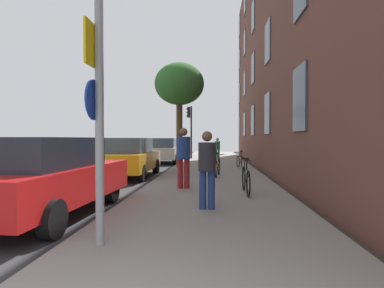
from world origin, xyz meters
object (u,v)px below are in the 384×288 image
at_px(bicycle_0, 246,179).
at_px(bicycle_1, 218,167).
at_px(car_3, 173,148).
at_px(sign_post, 98,107).
at_px(bicycle_2, 241,161).
at_px(pedestrian_1, 184,154).
at_px(car_1, 130,157).
at_px(car_2, 165,150).
at_px(pedestrian_2, 217,148).
at_px(pedestrian_0, 207,165).
at_px(tree_near, 179,85).
at_px(car_0, 47,176).
at_px(traffic_light, 190,123).

bearing_deg(bicycle_0, bicycle_1, 100.82).
bearing_deg(car_3, sign_post, -85.14).
height_order(bicycle_2, pedestrian_1, pedestrian_1).
relative_size(bicycle_0, car_1, 0.40).
bearing_deg(car_2, pedestrian_2, 16.37).
bearing_deg(pedestrian_2, pedestrian_0, -91.41).
height_order(tree_near, car_0, tree_near).
bearing_deg(traffic_light, bicycle_2, -67.39).
bearing_deg(pedestrian_2, bicycle_0, -87.04).
bearing_deg(bicycle_0, tree_near, 109.48).
distance_m(car_1, car_3, 13.25).
bearing_deg(tree_near, car_2, 109.52).
bearing_deg(tree_near, pedestrian_1, -82.52).
relative_size(pedestrian_0, car_1, 0.37).
height_order(sign_post, bicycle_1, sign_post).
height_order(tree_near, bicycle_1, tree_near).
xyz_separation_m(tree_near, pedestrian_1, (0.89, -6.76, -3.21)).
height_order(bicycle_0, pedestrian_0, pedestrian_0).
height_order(sign_post, car_0, sign_post).
distance_m(tree_near, car_1, 5.16).
relative_size(sign_post, tree_near, 0.64).
distance_m(bicycle_0, pedestrian_2, 12.56).
bearing_deg(car_3, bicycle_0, -76.07).
relative_size(pedestrian_0, pedestrian_2, 1.08).
xyz_separation_m(bicycle_0, pedestrian_1, (-1.77, 0.75, 0.65)).
xyz_separation_m(sign_post, car_2, (-1.61, 15.77, -1.20)).
bearing_deg(bicycle_1, pedestrian_2, 89.51).
bearing_deg(car_0, car_2, 89.34).
xyz_separation_m(pedestrian_1, car_1, (-2.56, 3.38, -0.31)).
bearing_deg(pedestrian_0, car_0, -171.82).
distance_m(sign_post, car_1, 8.66).
xyz_separation_m(bicycle_0, pedestrian_0, (-1.01, -1.92, 0.56)).
bearing_deg(pedestrian_1, car_0, -128.20).
xyz_separation_m(tree_near, bicycle_1, (1.93, -3.72, -3.87)).
xyz_separation_m(pedestrian_1, car_0, (-2.47, -3.14, -0.31)).
bearing_deg(pedestrian_2, car_3, 127.09).
height_order(bicycle_0, bicycle_2, bicycle_0).
bearing_deg(car_1, pedestrian_0, -61.22).
xyz_separation_m(pedestrian_0, pedestrian_1, (-0.76, 2.67, 0.09)).
relative_size(car_0, car_2, 1.12).
xyz_separation_m(pedestrian_1, pedestrian_2, (1.12, 11.79, -0.16)).
height_order(bicycle_2, car_2, car_2).
bearing_deg(traffic_light, pedestrian_0, -84.26).
relative_size(bicycle_1, pedestrian_0, 1.05).
distance_m(bicycle_0, pedestrian_1, 2.03).
xyz_separation_m(pedestrian_0, car_1, (-3.33, 6.06, -0.22)).
distance_m(bicycle_1, car_3, 14.06).
bearing_deg(car_0, car_1, 90.81).
relative_size(bicycle_2, car_1, 0.35).
bearing_deg(bicycle_0, traffic_light, 100.31).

